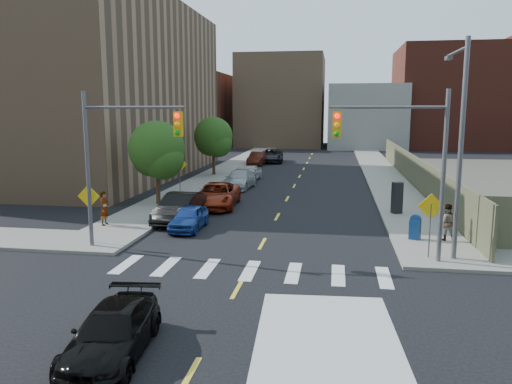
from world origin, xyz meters
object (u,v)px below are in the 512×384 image
(parked_car_blue, at_px, (189,218))
(mailbox, at_px, (415,227))
(parked_car_white, at_px, (249,173))
(black_sedan, at_px, (113,333))
(payphone, at_px, (397,198))
(parked_car_grey, at_px, (272,156))
(parked_car_black, at_px, (180,208))
(parked_car_red, at_px, (217,195))
(pedestrian_west, at_px, (104,208))
(pedestrian_east, at_px, (447,222))
(parked_car_silver, at_px, (239,179))
(parked_car_maroon, at_px, (258,159))

(parked_car_blue, distance_m, mailbox, 11.30)
(parked_car_white, bearing_deg, mailbox, -54.58)
(black_sedan, bearing_deg, parked_car_blue, 92.64)
(payphone, bearing_deg, mailbox, -109.45)
(mailbox, height_order, payphone, payphone)
(parked_car_grey, bearing_deg, parked_car_black, -96.45)
(parked_car_red, height_order, pedestrian_west, pedestrian_west)
(parked_car_red, height_order, pedestrian_east, pedestrian_east)
(black_sedan, distance_m, pedestrian_west, 14.63)
(mailbox, relative_size, payphone, 0.65)
(parked_car_blue, xyz_separation_m, parked_car_red, (0.00, 6.16, 0.14))
(parked_car_silver, xyz_separation_m, parked_car_grey, (0.00, 20.02, 0.08))
(parked_car_silver, xyz_separation_m, parked_car_maroon, (-1.16, 16.71, 0.03))
(parked_car_black, relative_size, black_sedan, 1.11)
(parked_car_blue, xyz_separation_m, parked_car_maroon, (-1.16, 30.57, 0.12))
(parked_car_white, height_order, parked_car_grey, parked_car_grey)
(parked_car_maroon, distance_m, payphone, 28.13)
(parked_car_grey, distance_m, pedestrian_east, 36.84)
(parked_car_black, height_order, black_sedan, parked_car_black)
(parked_car_grey, height_order, payphone, payphone)
(parked_car_silver, relative_size, parked_car_white, 1.23)
(parked_car_blue, height_order, payphone, payphone)
(parked_car_blue, distance_m, parked_car_maroon, 30.59)
(parked_car_grey, bearing_deg, mailbox, -76.63)
(parked_car_black, xyz_separation_m, payphone, (12.14, 3.59, 0.28))
(parked_car_maroon, xyz_separation_m, pedestrian_east, (13.86, -31.26, 0.26))
(parked_car_blue, bearing_deg, mailbox, -4.45)
(parked_car_red, height_order, mailbox, parked_car_red)
(parked_car_silver, distance_m, parked_car_white, 4.57)
(parked_car_white, bearing_deg, pedestrian_east, -51.40)
(parked_car_white, relative_size, parked_car_grey, 0.70)
(parked_car_blue, relative_size, payphone, 1.99)
(payphone, relative_size, pedestrian_east, 1.08)
(parked_car_blue, relative_size, pedestrian_west, 2.03)
(parked_car_maroon, distance_m, mailbox, 33.73)
(parked_car_red, distance_m, mailbox, 13.24)
(parked_car_black, distance_m, pedestrian_east, 13.92)
(parked_car_red, xyz_separation_m, parked_car_white, (0.00, 12.28, -0.09))
(parked_car_black, distance_m, parked_car_grey, 32.22)
(pedestrian_east, bearing_deg, parked_car_red, -27.84)
(parked_car_white, bearing_deg, parked_car_maroon, 100.49)
(black_sedan, xyz_separation_m, pedestrian_west, (-6.53, 13.09, 0.43))
(black_sedan, bearing_deg, parked_car_maroon, 88.24)
(parked_car_grey, relative_size, payphone, 3.09)
(parked_car_maroon, height_order, mailbox, parked_car_maroon)
(parked_car_black, distance_m, black_sedan, 15.39)
(parked_car_silver, distance_m, payphone, 14.07)
(parked_car_black, bearing_deg, parked_car_silver, 88.11)
(parked_car_grey, bearing_deg, black_sedan, -92.21)
(pedestrian_east, bearing_deg, black_sedan, 50.47)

